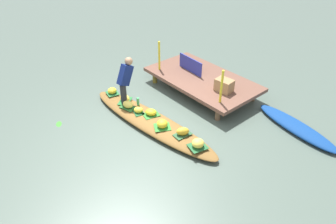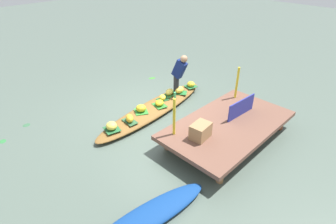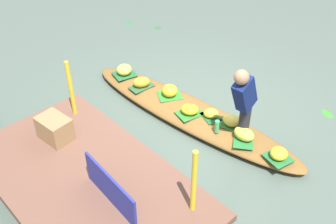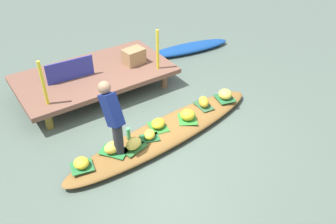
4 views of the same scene
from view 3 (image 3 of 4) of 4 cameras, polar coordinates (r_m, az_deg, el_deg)
name	(u,v)px [view 3 (image 3 of 4)]	position (r m, az deg, el deg)	size (l,w,h in m)	color
canal_water	(189,117)	(6.49, 2.99, -0.79)	(40.00, 40.00, 0.00)	#4F5F54
dock_platform	(88,181)	(5.05, -11.41, -9.65)	(3.20, 1.80, 0.44)	brown
vendor_boat	(189,113)	(6.43, 3.02, -0.11)	(4.08, 0.79, 0.19)	brown
leaf_mat_0	(170,95)	(6.64, 0.24, 2.41)	(0.38, 0.33, 0.01)	#308530
banana_bunch_0	(170,91)	(6.59, 0.24, 3.09)	(0.27, 0.25, 0.19)	yellow
leaf_mat_1	(190,113)	(6.26, 3.10, -0.18)	(0.39, 0.30, 0.01)	#2F782D
banana_bunch_1	(190,109)	(6.21, 3.12, 0.36)	(0.28, 0.23, 0.15)	gold
leaf_mat_2	(243,139)	(5.88, 10.71, -3.78)	(0.44, 0.28, 0.01)	#267636
banana_bunch_2	(244,134)	(5.82, 10.81, -3.10)	(0.32, 0.21, 0.19)	#F8D049
leaf_mat_3	(231,125)	(6.09, 9.06, -1.89)	(0.41, 0.26, 0.01)	#29632D
banana_bunch_3	(232,121)	(6.03, 9.14, -1.22)	(0.29, 0.20, 0.18)	#F9DB56
leaf_mat_4	(278,158)	(5.70, 15.44, -6.31)	(0.34, 0.31, 0.01)	#276E38
banana_bunch_4	(279,153)	(5.65, 15.57, -5.73)	(0.24, 0.24, 0.16)	yellow
leaf_mat_5	(142,87)	(6.87, -3.79, 3.64)	(0.41, 0.24, 0.01)	#2D5934
banana_bunch_5	(141,82)	(6.82, -3.82, 4.27)	(0.29, 0.19, 0.18)	gold
leaf_mat_6	(125,74)	(7.23, -6.23, 5.40)	(0.38, 0.34, 0.01)	#245F32
banana_bunch_6	(124,70)	(7.18, -6.28, 6.04)	(0.27, 0.26, 0.19)	#F9D94F
leaf_mat_7	(211,117)	(6.21, 6.12, -0.70)	(0.32, 0.23, 0.01)	#215F30
banana_bunch_7	(211,113)	(6.17, 6.16, -0.17)	(0.23, 0.18, 0.15)	yellow
vendor_person	(244,99)	(5.47, 10.83, 1.80)	(0.23, 0.49, 1.22)	#28282D
water_bottle	(217,127)	(5.88, 7.01, -2.08)	(0.07, 0.07, 0.21)	#4BB56C
market_banner	(110,189)	(4.55, -8.27, -10.80)	(0.96, 0.03, 0.43)	navy
railing_post_west	(194,182)	(4.28, 3.73, -9.94)	(0.06, 0.06, 0.87)	yellow
railing_post_east	(71,89)	(5.77, -13.71, 3.27)	(0.06, 0.06, 0.87)	yellow
produce_crate	(55,129)	(5.54, -15.88, -2.28)	(0.44, 0.32, 0.33)	#9E764D
drifting_plant_0	(327,114)	(7.06, 21.81, -0.23)	(0.24, 0.14, 0.01)	#388B2A
drifting_plant_1	(158,28)	(9.30, -1.49, 11.93)	(0.19, 0.17, 0.01)	#34603F
drifting_plant_2	(129,23)	(9.59, -5.60, 12.60)	(0.18, 0.15, 0.01)	#2E753A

